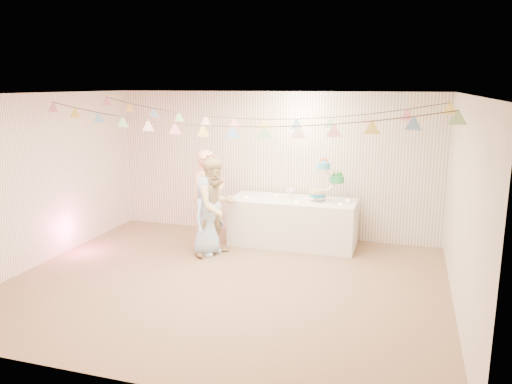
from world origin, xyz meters
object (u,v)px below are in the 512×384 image
(cake_stand, at_px, (326,184))
(person_child, at_px, (207,215))
(person_adult_a, at_px, (209,200))
(person_adult_b, at_px, (216,207))
(table, at_px, (293,222))

(cake_stand, relative_size, person_child, 0.52)
(person_adult_a, distance_m, person_adult_b, 0.36)
(person_adult_b, bearing_deg, cake_stand, -28.85)
(cake_stand, bearing_deg, person_adult_b, -150.48)
(cake_stand, relative_size, person_adult_b, 0.43)
(person_adult_a, bearing_deg, table, -22.81)
(table, xyz_separation_m, cake_stand, (0.55, 0.05, 0.69))
(table, bearing_deg, person_adult_b, -140.99)
(person_child, bearing_deg, table, -39.50)
(table, height_order, person_adult_b, person_adult_b)
(table, relative_size, person_child, 1.64)
(person_adult_a, bearing_deg, person_child, -120.28)
(person_adult_b, xyz_separation_m, person_child, (-0.14, -0.03, -0.14))
(table, xyz_separation_m, person_child, (-1.21, -0.90, 0.25))
(cake_stand, distance_m, person_adult_a, 1.98)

